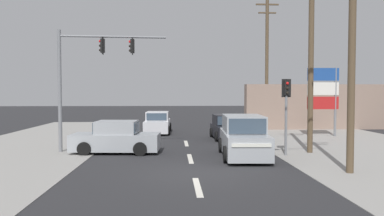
{
  "coord_description": "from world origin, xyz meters",
  "views": [
    {
      "loc": [
        -0.76,
        -13.47,
        2.92
      ],
      "look_at": [
        0.13,
        4.0,
        2.21
      ],
      "focal_mm": 35.0,
      "sensor_mm": 36.0,
      "label": 1
    }
  ],
  "objects_px": {
    "hatchback_kerbside_parked": "(226,128)",
    "sedan_oncoming_mid": "(158,123)",
    "utility_pole_foreground_right": "(349,30)",
    "utility_pole_midground_right": "(311,48)",
    "traffic_signal_mast": "(87,68)",
    "suv_crossing_left": "(244,138)",
    "utility_pole_background_right": "(267,62)",
    "shopping_plaza_sign": "(323,92)",
    "sedan_receding_far": "(116,138)",
    "pedestal_signal_right_kerb": "(286,104)"
  },
  "relations": [
    {
      "from": "hatchback_kerbside_parked",
      "to": "sedan_oncoming_mid",
      "type": "bearing_deg",
      "value": 140.58
    },
    {
      "from": "utility_pole_foreground_right",
      "to": "utility_pole_midground_right",
      "type": "distance_m",
      "value": 4.65
    },
    {
      "from": "utility_pole_foreground_right",
      "to": "traffic_signal_mast",
      "type": "height_order",
      "value": "utility_pole_foreground_right"
    },
    {
      "from": "sedan_oncoming_mid",
      "to": "hatchback_kerbside_parked",
      "type": "distance_m",
      "value": 5.83
    },
    {
      "from": "utility_pole_midground_right",
      "to": "suv_crossing_left",
      "type": "bearing_deg",
      "value": -164.07
    },
    {
      "from": "suv_crossing_left",
      "to": "hatchback_kerbside_parked",
      "type": "xyz_separation_m",
      "value": [
        0.17,
        6.71,
        -0.18
      ]
    },
    {
      "from": "utility_pole_background_right",
      "to": "shopping_plaza_sign",
      "type": "height_order",
      "value": "utility_pole_background_right"
    },
    {
      "from": "sedan_oncoming_mid",
      "to": "hatchback_kerbside_parked",
      "type": "xyz_separation_m",
      "value": [
        4.5,
        -3.7,
        -0.0
      ]
    },
    {
      "from": "sedan_receding_far",
      "to": "suv_crossing_left",
      "type": "bearing_deg",
      "value": -13.91
    },
    {
      "from": "utility_pole_midground_right",
      "to": "hatchback_kerbside_parked",
      "type": "xyz_separation_m",
      "value": [
        -3.27,
        5.73,
        -4.39
      ]
    },
    {
      "from": "shopping_plaza_sign",
      "to": "utility_pole_midground_right",
      "type": "bearing_deg",
      "value": -116.61
    },
    {
      "from": "utility_pole_foreground_right",
      "to": "hatchback_kerbside_parked",
      "type": "distance_m",
      "value": 11.65
    },
    {
      "from": "utility_pole_foreground_right",
      "to": "shopping_plaza_sign",
      "type": "distance_m",
      "value": 12.09
    },
    {
      "from": "shopping_plaza_sign",
      "to": "sedan_oncoming_mid",
      "type": "distance_m",
      "value": 11.67
    },
    {
      "from": "utility_pole_midground_right",
      "to": "sedan_oncoming_mid",
      "type": "bearing_deg",
      "value": 129.5
    },
    {
      "from": "pedestal_signal_right_kerb",
      "to": "suv_crossing_left",
      "type": "xyz_separation_m",
      "value": [
        -2.03,
        -0.24,
        -1.53
      ]
    },
    {
      "from": "utility_pole_background_right",
      "to": "utility_pole_foreground_right",
      "type": "bearing_deg",
      "value": -93.95
    },
    {
      "from": "sedan_oncoming_mid",
      "to": "traffic_signal_mast",
      "type": "bearing_deg",
      "value": -110.24
    },
    {
      "from": "hatchback_kerbside_parked",
      "to": "utility_pole_foreground_right",
      "type": "bearing_deg",
      "value": -74.37
    },
    {
      "from": "utility_pole_background_right",
      "to": "sedan_receding_far",
      "type": "relative_size",
      "value": 2.37
    },
    {
      "from": "utility_pole_foreground_right",
      "to": "sedan_oncoming_mid",
      "type": "height_order",
      "value": "utility_pole_foreground_right"
    },
    {
      "from": "utility_pole_foreground_right",
      "to": "utility_pole_background_right",
      "type": "height_order",
      "value": "utility_pole_background_right"
    },
    {
      "from": "traffic_signal_mast",
      "to": "pedestal_signal_right_kerb",
      "type": "height_order",
      "value": "traffic_signal_mast"
    },
    {
      "from": "utility_pole_midground_right",
      "to": "sedan_oncoming_mid",
      "type": "height_order",
      "value": "utility_pole_midground_right"
    },
    {
      "from": "utility_pole_midground_right",
      "to": "utility_pole_background_right",
      "type": "bearing_deg",
      "value": 86.31
    },
    {
      "from": "sedan_receding_far",
      "to": "traffic_signal_mast",
      "type": "bearing_deg",
      "value": 162.78
    },
    {
      "from": "pedestal_signal_right_kerb",
      "to": "hatchback_kerbside_parked",
      "type": "bearing_deg",
      "value": 106.02
    },
    {
      "from": "shopping_plaza_sign",
      "to": "suv_crossing_left",
      "type": "bearing_deg",
      "value": -131.58
    },
    {
      "from": "utility_pole_foreground_right",
      "to": "hatchback_kerbside_parked",
      "type": "xyz_separation_m",
      "value": [
        -2.9,
        10.37,
        -4.46
      ]
    },
    {
      "from": "sedan_oncoming_mid",
      "to": "hatchback_kerbside_parked",
      "type": "height_order",
      "value": "sedan_oncoming_mid"
    },
    {
      "from": "hatchback_kerbside_parked",
      "to": "sedan_receding_far",
      "type": "relative_size",
      "value": 0.85
    },
    {
      "from": "utility_pole_background_right",
      "to": "traffic_signal_mast",
      "type": "bearing_deg",
      "value": -138.05
    },
    {
      "from": "pedestal_signal_right_kerb",
      "to": "sedan_oncoming_mid",
      "type": "height_order",
      "value": "pedestal_signal_right_kerb"
    },
    {
      "from": "pedestal_signal_right_kerb",
      "to": "hatchback_kerbside_parked",
      "type": "relative_size",
      "value": 0.96
    },
    {
      "from": "utility_pole_foreground_right",
      "to": "sedan_receding_far",
      "type": "xyz_separation_m",
      "value": [
        -9.04,
        5.13,
        -4.46
      ]
    },
    {
      "from": "traffic_signal_mast",
      "to": "suv_crossing_left",
      "type": "bearing_deg",
      "value": -14.57
    },
    {
      "from": "shopping_plaza_sign",
      "to": "sedan_oncoming_mid",
      "type": "bearing_deg",
      "value": 166.0
    },
    {
      "from": "sedan_oncoming_mid",
      "to": "sedan_receding_far",
      "type": "relative_size",
      "value": 0.99
    },
    {
      "from": "utility_pole_foreground_right",
      "to": "suv_crossing_left",
      "type": "height_order",
      "value": "utility_pole_foreground_right"
    },
    {
      "from": "sedan_oncoming_mid",
      "to": "sedan_receding_far",
      "type": "bearing_deg",
      "value": -100.42
    },
    {
      "from": "utility_pole_midground_right",
      "to": "sedan_oncoming_mid",
      "type": "distance_m",
      "value": 12.98
    },
    {
      "from": "utility_pole_background_right",
      "to": "sedan_oncoming_mid",
      "type": "relative_size",
      "value": 2.4
    },
    {
      "from": "traffic_signal_mast",
      "to": "shopping_plaza_sign",
      "type": "xyz_separation_m",
      "value": [
        14.23,
        5.7,
        -1.16
      ]
    },
    {
      "from": "utility_pole_midground_right",
      "to": "sedan_receding_far",
      "type": "relative_size",
      "value": 2.24
    },
    {
      "from": "traffic_signal_mast",
      "to": "pedestal_signal_right_kerb",
      "type": "xyz_separation_m",
      "value": [
        9.48,
        -1.7,
        -1.73
      ]
    },
    {
      "from": "utility_pole_foreground_right",
      "to": "pedestal_signal_right_kerb",
      "type": "height_order",
      "value": "utility_pole_foreground_right"
    },
    {
      "from": "pedestal_signal_right_kerb",
      "to": "shopping_plaza_sign",
      "type": "xyz_separation_m",
      "value": [
        4.75,
        7.4,
        0.57
      ]
    },
    {
      "from": "utility_pole_background_right",
      "to": "pedestal_signal_right_kerb",
      "type": "height_order",
      "value": "utility_pole_background_right"
    },
    {
      "from": "utility_pole_background_right",
      "to": "sedan_oncoming_mid",
      "type": "bearing_deg",
      "value": -166.89
    },
    {
      "from": "shopping_plaza_sign",
      "to": "suv_crossing_left",
      "type": "relative_size",
      "value": 0.99
    }
  ]
}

